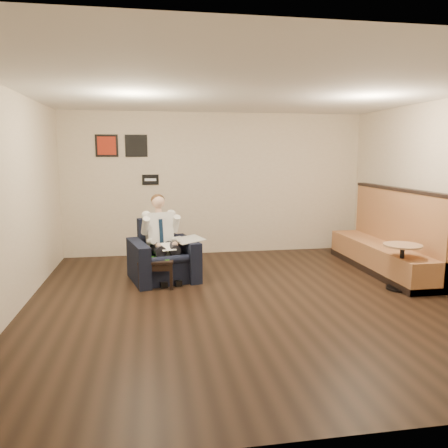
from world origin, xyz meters
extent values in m
plane|color=black|center=(0.00, 0.00, 0.00)|extent=(6.00, 6.00, 0.00)
cube|color=beige|center=(0.00, 3.00, 1.40)|extent=(6.00, 0.02, 2.80)
cube|color=beige|center=(0.00, -3.00, 1.40)|extent=(6.00, 0.02, 2.80)
cube|color=beige|center=(-3.00, 0.00, 1.40)|extent=(0.02, 6.00, 2.80)
cube|color=white|center=(0.00, 0.00, 2.80)|extent=(6.00, 6.00, 0.02)
cube|color=black|center=(-1.30, 2.98, 1.50)|extent=(0.32, 0.02, 0.20)
cube|color=#B62B16|center=(-2.10, 2.98, 2.15)|extent=(0.42, 0.03, 0.42)
cube|color=black|center=(-1.55, 2.98, 2.15)|extent=(0.42, 0.03, 0.42)
cube|color=black|center=(-1.13, 1.20, 0.47)|extent=(1.18, 1.18, 0.95)
cube|color=white|center=(-1.08, 0.98, 0.58)|extent=(0.30, 0.36, 0.01)
cube|color=silver|center=(-0.72, 1.19, 0.64)|extent=(0.54, 0.61, 0.01)
cube|color=black|center=(-1.24, 0.90, 0.21)|extent=(0.57, 0.57, 0.42)
cube|color=#4AD82B|center=(-1.27, 0.88, 0.43)|extent=(0.43, 0.32, 0.01)
cylinder|color=white|center=(-1.06, 1.00, 0.47)|extent=(0.08, 0.08, 0.09)
cube|color=black|center=(-1.17, 1.04, 0.43)|extent=(0.14, 0.10, 0.01)
cube|color=#A56B3F|center=(2.59, 1.11, 0.70)|extent=(0.66, 2.75, 1.41)
cylinder|color=tan|center=(2.34, 0.10, 0.34)|extent=(0.70, 0.70, 0.68)
camera|label=1|loc=(-1.29, -5.65, 1.99)|focal=35.00mm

